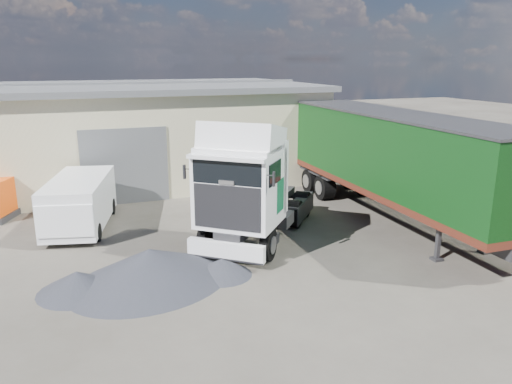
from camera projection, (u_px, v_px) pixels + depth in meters
name	position (u px, v px, depth m)	size (l,w,h in m)	color
ground	(233.00, 280.00, 15.56)	(120.00, 120.00, 0.00)	black
warehouse	(36.00, 135.00, 27.25)	(30.60, 12.60, 5.42)	beige
brick_boundary_wall	(415.00, 173.00, 24.61)	(0.35, 26.00, 2.50)	brown
tractor_unit	(249.00, 192.00, 18.15)	(6.47, 6.98, 4.71)	black
box_trailer	(392.00, 155.00, 20.79)	(3.30, 13.83, 4.57)	#2D2D30
panel_van	(79.00, 204.00, 19.96)	(3.20, 5.38, 2.06)	black
gravel_heap	(147.00, 267.00, 15.29)	(7.17, 6.77, 1.08)	black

